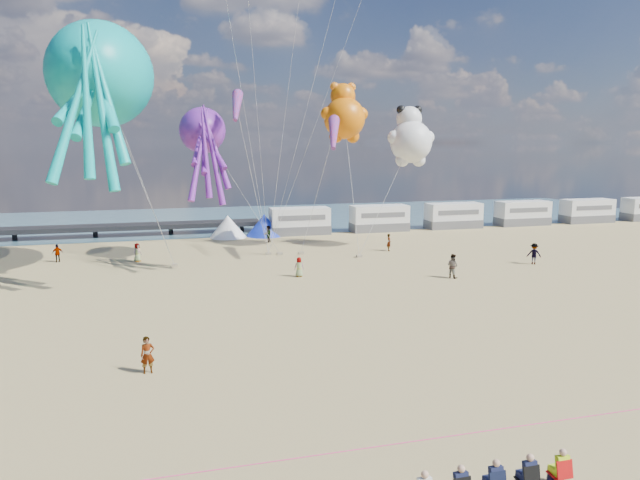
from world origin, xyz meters
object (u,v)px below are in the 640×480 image
at_px(beachgoer_1, 452,266).
at_px(sandbag_e, 268,254).
at_px(beachgoer_6, 137,252).
at_px(kite_teddy_orange, 344,118).
at_px(tent_white, 228,226).
at_px(kite_octopus_teal, 101,75).
at_px(motorhome_2, 453,216).
at_px(beachgoer_2, 534,254).
at_px(kite_panda, 411,142).
at_px(beachgoer_4, 268,234).
at_px(windsock_left, 108,99).
at_px(tent_blue, 264,225).
at_px(spectator_row, 493,478).
at_px(windsock_right, 237,107).
at_px(motorhome_3, 523,213).
at_px(sandbag_d, 301,253).
at_px(motorhome_0, 300,221).
at_px(windsock_mid, 334,134).
at_px(motorhome_1, 379,218).
at_px(beachgoer_3, 58,253).
at_px(sandbag_a, 174,265).
at_px(sandbag_c, 359,256).
at_px(sandbag_b, 280,254).
at_px(beachgoer_0, 299,267).
at_px(motorhome_4, 587,211).
at_px(kite_octopus_purple, 202,131).
at_px(standing_person, 147,355).

distance_m(beachgoer_1, sandbag_e, 17.38).
bearing_deg(beachgoer_6, kite_teddy_orange, -45.44).
distance_m(tent_white, kite_octopus_teal, 22.56).
height_order(motorhome_2, beachgoer_1, motorhome_2).
relative_size(beachgoer_2, kite_panda, 0.26).
bearing_deg(beachgoer_4, beachgoer_1, 60.70).
bearing_deg(windsock_left, tent_blue, 44.02).
bearing_deg(spectator_row, windsock_right, 95.67).
xyz_separation_m(beachgoer_4, beachgoer_6, (-12.62, -6.83, -0.06)).
distance_m(motorhome_3, tent_blue, 32.50).
xyz_separation_m(tent_blue, sandbag_d, (1.53, -11.33, -1.09)).
relative_size(motorhome_0, windsock_mid, 1.14).
relative_size(motorhome_3, windsock_mid, 1.14).
distance_m(kite_panda, windsock_right, 17.69).
distance_m(tent_white, kite_panda, 21.74).
height_order(motorhome_1, beachgoer_3, motorhome_1).
height_order(beachgoer_4, sandbag_d, beachgoer_4).
xyz_separation_m(beachgoer_6, sandbag_d, (14.42, -0.40, -0.70)).
xyz_separation_m(motorhome_0, beachgoer_1, (6.56, -23.40, -0.58)).
bearing_deg(tent_blue, beachgoer_1, -65.71).
bearing_deg(beachgoer_2, windsock_left, 22.93).
bearing_deg(kite_teddy_orange, sandbag_a, -179.75).
bearing_deg(beachgoer_6, tent_blue, -8.14).
bearing_deg(windsock_left, motorhome_1, 25.59).
height_order(motorhome_1, sandbag_e, motorhome_1).
xyz_separation_m(spectator_row, sandbag_c, (7.64, 34.38, -0.54)).
distance_m(motorhome_1, sandbag_b, 17.91).
bearing_deg(beachgoer_0, kite_panda, -134.58).
height_order(motorhome_4, beachgoer_1, motorhome_4).
bearing_deg(motorhome_1, kite_panda, -96.40).
distance_m(beachgoer_0, beachgoer_1, 11.67).
relative_size(beachgoer_6, windsock_mid, 0.28).
bearing_deg(sandbag_a, beachgoer_4, 45.51).
bearing_deg(windsock_left, beachgoer_0, -22.05).
distance_m(tent_white, kite_octopus_purple, 15.41).
bearing_deg(beachgoer_6, windsock_left, -152.86).
height_order(motorhome_2, sandbag_c, motorhome_2).
relative_size(kite_octopus_teal, kite_octopus_purple, 1.41).
xyz_separation_m(beachgoer_6, kite_octopus_teal, (-1.76, -3.15, 14.42)).
bearing_deg(spectator_row, beachgoer_3, 114.88).
xyz_separation_m(standing_person, beachgoer_6, (-1.63, 25.52, -0.03)).
relative_size(beachgoer_2, windsock_right, 0.37).
bearing_deg(sandbag_a, motorhome_3, 18.12).
height_order(beachgoer_4, sandbag_a, beachgoer_4).
xyz_separation_m(spectator_row, sandbag_e, (-0.04, 37.68, -0.54)).
distance_m(motorhome_2, kite_octopus_purple, 33.53).
relative_size(beachgoer_4, sandbag_b, 3.46).
xyz_separation_m(beachgoer_1, kite_teddy_orange, (-4.49, 13.47, 11.47)).
xyz_separation_m(sandbag_c, windsock_left, (-20.36, -1.55, 13.24)).
xyz_separation_m(tent_blue, beachgoer_2, (19.61, -20.66, -0.31)).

